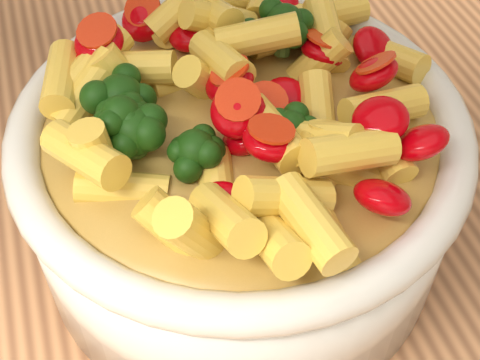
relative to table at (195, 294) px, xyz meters
name	(u,v)px	position (x,y,z in m)	size (l,w,h in m)	color
table	(195,294)	(0.00, 0.00, 0.00)	(1.20, 0.80, 0.90)	tan
serving_bowl	(240,178)	(0.03, -0.02, 0.16)	(0.28, 0.28, 0.12)	silver
pasta_salad	(240,91)	(0.03, -0.02, 0.24)	(0.22, 0.22, 0.05)	#FFC850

